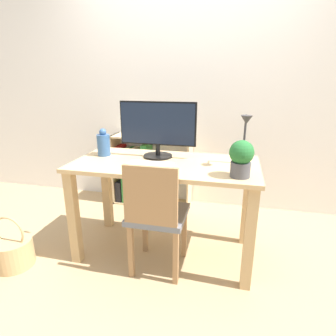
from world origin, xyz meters
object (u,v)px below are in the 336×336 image
Objects in this scene: desk_lamp at (245,135)px; vase at (104,144)px; potted_plant at (241,158)px; basket at (13,252)px; monitor at (158,127)px; bookshelf at (140,173)px; keyboard at (150,164)px; chair at (156,214)px.

vase is at bearing 178.39° from desk_lamp.
basket is (-1.63, -0.25, -0.78)m from potted_plant.
monitor is 1.08m from bookshelf.
monitor is 0.73m from potted_plant.
basket is (-0.55, -0.53, -0.75)m from vase.
potted_plant is (0.63, -0.10, 0.12)m from keyboard.
keyboard is 0.49m from vase.
vase reaches higher than keyboard.
bookshelf is (0.02, 0.81, -0.51)m from vase.
desk_lamp is 1.93m from basket.
keyboard is 1.25m from basket.
keyboard is at bearing -167.33° from desk_lamp.
vase is 0.26× the size of chair.
bookshelf is (-1.06, 1.09, -0.54)m from potted_plant.
desk_lamp reaches higher than vase.
chair is at bearing -32.23° from vase.
desk_lamp is at bearing 12.67° from keyboard.
monitor reaches higher than basket.
potted_plant is (-0.02, -0.25, -0.10)m from desk_lamp.
chair is (0.09, -0.40, -0.54)m from monitor.
bookshelf is (-1.08, 0.84, -0.64)m from desk_lamp.
chair reaches higher than basket.
keyboard is at bearing 110.35° from chair.
desk_lamp reaches higher than chair.
basket is at bearing -149.40° from monitor.
keyboard is 1.49× the size of vase.
vase is 0.61× the size of desk_lamp.
monitor reaches higher than bookshelf.
chair is 2.08× the size of basket.
vase reaches higher than bookshelf.
desk_lamp is 0.43× the size of chair.
keyboard is at bearing -21.49° from vase.
keyboard is (0.01, -0.24, -0.24)m from monitor.
basket is (-1.00, -0.35, -0.66)m from keyboard.
vase is 1.11m from potted_plant.
monitor reaches higher than keyboard.
keyboard is 0.80× the size of basket.
monitor is at bearing -60.59° from bookshelf.
bookshelf is 1.47m from basket.
keyboard is at bearing 170.72° from potted_plant.
monitor is at bearing 92.27° from keyboard.
vase is at bearing 140.13° from chair.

